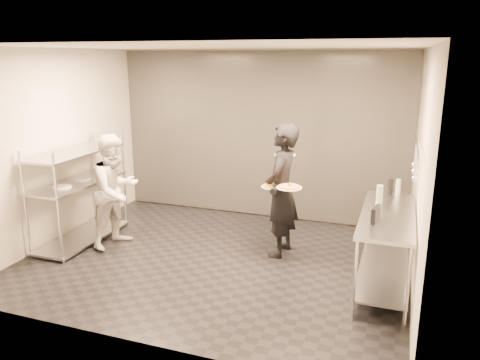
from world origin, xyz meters
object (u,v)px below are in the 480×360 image
(pizza_plate_near, at_px, (272,186))
(bottle_green, at_px, (379,196))
(chef, at_px, (116,191))
(salad_plate, at_px, (285,154))
(pizza_plate_far, at_px, (289,187))
(bottle_clear, at_px, (398,187))
(waiter, at_px, (281,191))
(bottle_dark, at_px, (390,187))
(pass_rack, at_px, (79,191))
(pos_monitor, at_px, (376,214))
(prep_counter, at_px, (386,237))

(pizza_plate_near, xyz_separation_m, bottle_green, (1.38, -0.17, 0.04))
(chef, bearing_deg, salad_plate, -56.66)
(pizza_plate_near, distance_m, salad_plate, 0.60)
(pizza_plate_far, relative_size, bottle_green, 1.19)
(chef, xyz_separation_m, bottle_clear, (3.81, 0.75, 0.21))
(chef, bearing_deg, waiter, -64.81)
(bottle_green, xyz_separation_m, bottle_dark, (0.11, 0.62, -0.03))
(pass_rack, xyz_separation_m, pizza_plate_near, (2.84, 0.36, 0.25))
(pass_rack, relative_size, pos_monitor, 6.70)
(salad_plate, relative_size, bottle_green, 1.09)
(pizza_plate_near, bearing_deg, waiter, 60.38)
(salad_plate, relative_size, pos_monitor, 1.26)
(bottle_green, bearing_deg, bottle_clear, 71.93)
(pass_rack, distance_m, pizza_plate_far, 3.11)
(bottle_dark, bearing_deg, salad_plate, 178.12)
(pizza_plate_far, bearing_deg, salad_plate, 109.68)
(pass_rack, distance_m, pizza_plate_near, 2.87)
(waiter, xyz_separation_m, pos_monitor, (1.29, -0.85, 0.09))
(pizza_plate_far, xyz_separation_m, bottle_green, (1.12, -0.07, 0.01))
(waiter, height_order, bottle_green, waiter)
(prep_counter, xyz_separation_m, pizza_plate_far, (-1.24, 0.26, 0.43))
(chef, relative_size, bottle_clear, 7.60)
(pizza_plate_near, height_order, pizza_plate_far, pizza_plate_far)
(pos_monitor, bearing_deg, pass_rack, -173.70)
(pizza_plate_far, bearing_deg, chef, -175.19)
(pizza_plate_far, distance_m, salad_plate, 0.70)
(prep_counter, height_order, pizza_plate_near, pizza_plate_near)
(chef, relative_size, pizza_plate_far, 4.98)
(prep_counter, bearing_deg, pos_monitor, -109.12)
(prep_counter, relative_size, bottle_green, 6.53)
(bottle_clear, distance_m, bottle_dark, 0.09)
(waiter, bearing_deg, pass_rack, -77.05)
(pizza_plate_near, bearing_deg, pass_rack, -172.86)
(pos_monitor, bearing_deg, chef, -175.24)
(pass_rack, relative_size, bottle_dark, 7.68)
(prep_counter, relative_size, pizza_plate_near, 6.27)
(pizza_plate_near, relative_size, bottle_clear, 1.33)
(bottle_green, bearing_deg, pizza_plate_far, 176.39)
(chef, distance_m, pizza_plate_far, 2.51)
(pass_rack, height_order, pizza_plate_near, pass_rack)
(waiter, relative_size, bottle_clear, 8.51)
(pizza_plate_far, distance_m, pos_monitor, 1.27)
(pass_rack, distance_m, bottle_green, 4.23)
(bottle_dark, bearing_deg, bottle_clear, 0.00)
(pass_rack, height_order, pos_monitor, pass_rack)
(chef, xyz_separation_m, salad_plate, (2.28, 0.80, 0.54))
(prep_counter, relative_size, chef, 1.10)
(chef, bearing_deg, bottle_clear, -64.86)
(waiter, relative_size, pizza_plate_near, 6.38)
(pizza_plate_far, xyz_separation_m, salad_plate, (-0.21, 0.59, 0.31))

